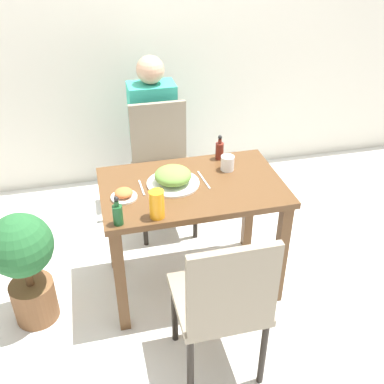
% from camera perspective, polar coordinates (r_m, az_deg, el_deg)
% --- Properties ---
extents(ground_plane, '(16.00, 16.00, 0.00)m').
position_cam_1_polar(ground_plane, '(2.94, -0.00, -11.17)').
color(ground_plane, silver).
extents(wall_back, '(8.00, 0.05, 2.60)m').
position_cam_1_polar(wall_back, '(3.62, -5.79, 20.66)').
color(wall_back, beige).
rests_on(wall_back, ground_plane).
extents(dining_table, '(1.02, 0.64, 0.73)m').
position_cam_1_polar(dining_table, '(2.57, -0.00, -1.44)').
color(dining_table, brown).
rests_on(dining_table, ground_plane).
extents(chair_near, '(0.42, 0.42, 0.90)m').
position_cam_1_polar(chair_near, '(2.11, 4.01, -13.57)').
color(chair_near, gray).
rests_on(chair_near, ground_plane).
extents(chair_far, '(0.42, 0.42, 0.90)m').
position_cam_1_polar(chair_far, '(3.19, -3.83, 3.95)').
color(chair_far, gray).
rests_on(chair_far, ground_plane).
extents(food_plate, '(0.29, 0.29, 0.10)m').
position_cam_1_polar(food_plate, '(2.48, -2.43, 1.90)').
color(food_plate, white).
rests_on(food_plate, dining_table).
extents(side_plate, '(0.14, 0.14, 0.05)m').
position_cam_1_polar(side_plate, '(2.40, -8.66, -0.30)').
color(side_plate, white).
rests_on(side_plate, dining_table).
extents(drink_cup, '(0.08, 0.08, 0.09)m').
position_cam_1_polar(drink_cup, '(2.63, 4.52, 3.69)').
color(drink_cup, white).
rests_on(drink_cup, dining_table).
extents(juice_glass, '(0.08, 0.08, 0.15)m').
position_cam_1_polar(juice_glass, '(2.21, -4.49, -1.56)').
color(juice_glass, orange).
rests_on(juice_glass, dining_table).
extents(sauce_bottle, '(0.05, 0.05, 0.16)m').
position_cam_1_polar(sauce_bottle, '(2.19, -9.42, -2.73)').
color(sauce_bottle, '#194C23').
rests_on(sauce_bottle, dining_table).
extents(condiment_bottle, '(0.05, 0.05, 0.16)m').
position_cam_1_polar(condiment_bottle, '(2.74, 3.52, 5.37)').
color(condiment_bottle, maroon).
rests_on(condiment_bottle, dining_table).
extents(fork_utensil, '(0.01, 0.16, 0.00)m').
position_cam_1_polar(fork_utensil, '(2.48, -6.41, 0.55)').
color(fork_utensil, silver).
rests_on(fork_utensil, dining_table).
extents(spoon_utensil, '(0.03, 0.20, 0.00)m').
position_cam_1_polar(spoon_utensil, '(2.54, 1.50, 1.56)').
color(spoon_utensil, silver).
rests_on(spoon_utensil, dining_table).
extents(potted_plant_left, '(0.35, 0.35, 0.70)m').
position_cam_1_polar(potted_plant_left, '(2.61, -20.51, -8.21)').
color(potted_plant_left, brown).
rests_on(potted_plant_left, ground_plane).
extents(person_figure, '(0.34, 0.22, 1.17)m').
position_cam_1_polar(person_figure, '(3.44, -4.91, 7.39)').
color(person_figure, '#2D3347').
rests_on(person_figure, ground_plane).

